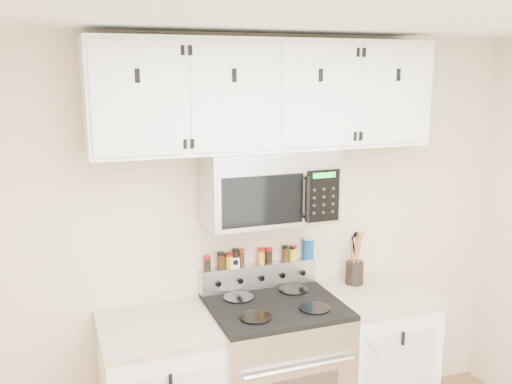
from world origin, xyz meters
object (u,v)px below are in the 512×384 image
at_px(range, 275,375).
at_px(utensil_crock, 355,271).
at_px(microwave, 268,186).
at_px(salt_canister, 308,248).

height_order(range, utensil_crock, utensil_crock).
bearing_deg(microwave, utensil_crock, 5.64).
bearing_deg(utensil_crock, salt_canister, 162.38).
xyz_separation_m(microwave, salt_canister, (0.34, 0.16, -0.46)).
bearing_deg(utensil_crock, microwave, -174.36).
xyz_separation_m(range, microwave, (0.00, 0.13, 1.14)).
bearing_deg(utensil_crock, range, -163.36).
height_order(range, microwave, microwave).
distance_m(microwave, utensil_crock, 0.89).
bearing_deg(salt_canister, utensil_crock, -17.62).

